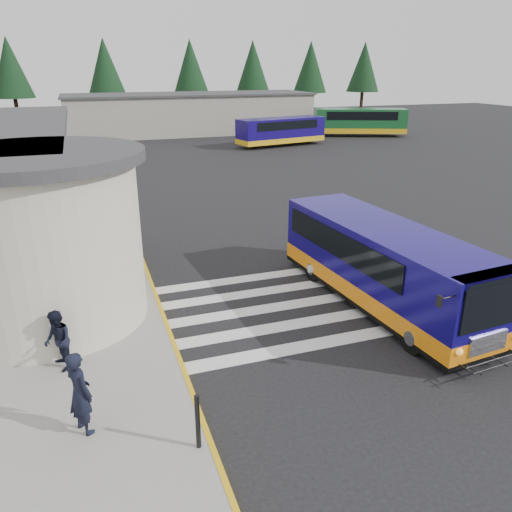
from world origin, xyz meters
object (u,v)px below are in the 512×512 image
object	(u,v)px
pedestrian_a	(80,393)
bollard	(198,422)
transit_bus	(383,268)
far_bus_a	(281,130)
pedestrian_b	(58,341)
far_bus_b	(360,121)

from	to	relation	value
pedestrian_a	bollard	size ratio (longest dim) A/B	1.52
transit_bus	pedestrian_a	world-z (taller)	transit_bus
pedestrian_a	far_bus_a	size ratio (longest dim) A/B	0.21
transit_bus	bollard	size ratio (longest dim) A/B	7.68
transit_bus	pedestrian_b	bearing A→B (deg)	-179.92
transit_bus	pedestrian_a	distance (m)	9.51
far_bus_a	far_bus_b	world-z (taller)	far_bus_b
transit_bus	far_bus_a	distance (m)	32.97
transit_bus	far_bus_a	world-z (taller)	far_bus_a
pedestrian_b	transit_bus	bearing A→B (deg)	78.89
bollard	far_bus_b	world-z (taller)	far_bus_b
pedestrian_a	far_bus_a	xyz separation A→B (m)	(18.24, 34.90, 0.36)
pedestrian_a	far_bus_b	xyz separation A→B (m)	(28.65, 38.51, 0.52)
transit_bus	pedestrian_a	size ratio (longest dim) A/B	5.05
transit_bus	pedestrian_b	xyz separation A→B (m)	(-9.40, -0.81, -0.29)
bollard	far_bus_b	distance (m)	47.82
pedestrian_a	far_bus_b	distance (m)	48.00
transit_bus	pedestrian_a	bearing A→B (deg)	-164.66
far_bus_b	pedestrian_a	bearing A→B (deg)	164.98
bollard	pedestrian_b	bearing A→B (deg)	124.37
far_bus_a	far_bus_b	distance (m)	11.01
pedestrian_a	far_bus_a	bearing A→B (deg)	-58.98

